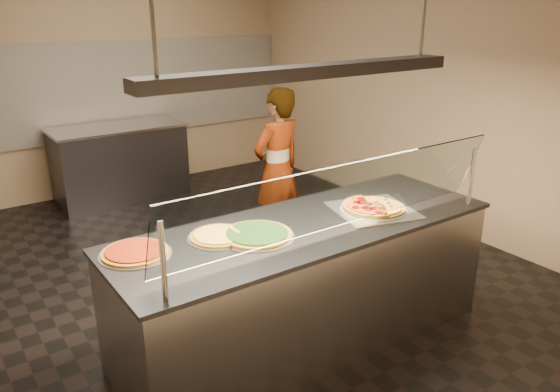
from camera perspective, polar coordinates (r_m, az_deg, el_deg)
ground at (r=5.09m, az=-5.27°, el=-8.14°), size 5.00×6.00×0.02m
wall_back at (r=7.34m, az=-17.72°, el=12.05°), size 5.00×0.02×3.00m
wall_right at (r=6.19m, az=15.23°, el=11.02°), size 0.02×6.00×3.00m
tile_band at (r=7.34m, az=-17.48°, el=10.49°), size 4.90×0.02×1.20m
serving_counter at (r=3.92m, az=2.71°, el=-9.20°), size 2.75×0.94×0.93m
sneeze_guard at (r=3.37m, az=6.46°, el=-0.12°), size 2.51×0.18×0.54m
perforated_tray at (r=4.02m, az=9.70°, el=-1.38°), size 0.67×0.67×0.01m
half_pizza_pepperoni at (r=3.93m, az=8.59°, el=-1.33°), size 0.33×0.50×0.05m
half_pizza_sausage at (r=4.08m, az=10.84°, el=-0.80°), size 0.33×0.50×0.04m
pizza_spinach at (r=3.52m, az=-2.47°, el=-4.02°), size 0.49×0.49×0.03m
pizza_cheese at (r=3.53m, az=-6.47°, el=-4.11°), size 0.40×0.40×0.03m
pizza_tomato at (r=3.39m, az=-14.91°, el=-5.69°), size 0.43×0.43×0.03m
pizza_spatula at (r=3.54m, az=-3.90°, el=-3.67°), size 0.17×0.23×0.02m
prep_table at (r=7.08m, az=-16.36°, el=3.36°), size 1.57×0.74×0.93m
worker at (r=5.37m, az=-0.26°, el=2.82°), size 0.64×0.48×1.60m
heat_lamp_housing at (r=3.46m, az=3.11°, el=12.85°), size 2.30×0.18×0.08m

